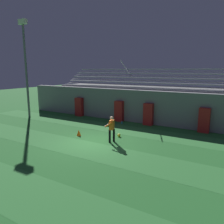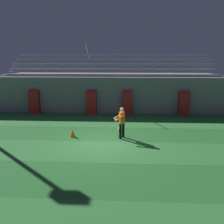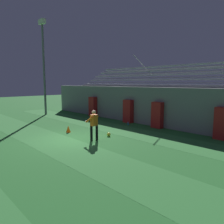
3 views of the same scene
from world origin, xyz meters
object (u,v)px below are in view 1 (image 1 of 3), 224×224
object	(u,v)px
soccer_ball	(119,135)
padding_pillar_gate_left	(119,111)
padding_pillar_far_left	(79,107)
padding_pillar_far_right	(204,120)
traffic_cone	(79,133)
padding_pillar_gate_right	(148,114)
water_bottle	(122,122)
floodlight_pole	(25,58)
goalkeeper	(112,127)

from	to	relation	value
soccer_ball	padding_pillar_gate_left	bearing A→B (deg)	118.77
padding_pillar_gate_left	padding_pillar_far_left	xyz separation A→B (m)	(-4.50, 0.00, 0.00)
padding_pillar_far_right	padding_pillar_gate_left	bearing A→B (deg)	180.00
traffic_cone	padding_pillar_gate_right	bearing A→B (deg)	60.04
padding_pillar_gate_right	traffic_cone	bearing A→B (deg)	-119.96
padding_pillar_gate_left	soccer_ball	size ratio (longest dim) A/B	8.18
padding_pillar_far_left	water_bottle	xyz separation A→B (m)	(5.19, -0.76, -0.78)
padding_pillar_gate_left	padding_pillar_gate_right	distance (m)	2.75
padding_pillar_gate_left	floodlight_pole	world-z (taller)	floodlight_pole
padding_pillar_far_right	goalkeeper	bearing A→B (deg)	-131.37
padding_pillar_gate_right	soccer_ball	distance (m)	4.20
padding_pillar_gate_right	floodlight_pole	size ratio (longest dim) A/B	0.20
padding_pillar_gate_left	water_bottle	world-z (taller)	padding_pillar_gate_left
floodlight_pole	traffic_cone	world-z (taller)	floodlight_pole
traffic_cone	padding_pillar_far_left	bearing A→B (deg)	128.60
goalkeeper	soccer_ball	distance (m)	1.47
floodlight_pole	traffic_cone	xyz separation A→B (m)	(8.23, -2.52, -5.40)
floodlight_pole	water_bottle	xyz separation A→B (m)	(9.21, 1.99, -5.49)
padding_pillar_far_left	goalkeeper	world-z (taller)	padding_pillar_far_left
padding_pillar_far_right	traffic_cone	distance (m)	9.05
traffic_cone	water_bottle	bearing A→B (deg)	77.67
floodlight_pole	soccer_ball	size ratio (longest dim) A/B	40.94
water_bottle	padding_pillar_gate_right	bearing A→B (deg)	20.24
floodlight_pole	traffic_cone	size ratio (longest dim) A/B	21.45
padding_pillar_far_left	padding_pillar_gate_right	bearing A→B (deg)	0.00
padding_pillar_far_right	padding_pillar_far_left	bearing A→B (deg)	180.00
padding_pillar_gate_left	padding_pillar_far_left	bearing A→B (deg)	180.00
padding_pillar_gate_right	padding_pillar_far_left	size ratio (longest dim) A/B	1.00
padding_pillar_far_left	goalkeeper	xyz separation A→B (m)	(6.87, -5.30, 0.05)
soccer_ball	traffic_cone	world-z (taller)	traffic_cone
padding_pillar_far_left	soccer_ball	distance (m)	7.93
padding_pillar_gate_left	floodlight_pole	bearing A→B (deg)	-162.13
padding_pillar_far_right	padding_pillar_gate_right	bearing A→B (deg)	180.00
padding_pillar_gate_right	traffic_cone	distance (m)	6.12
padding_pillar_far_right	goalkeeper	xyz separation A→B (m)	(-4.67, -5.30, 0.05)
floodlight_pole	soccer_ball	world-z (taller)	floodlight_pole
padding_pillar_gate_right	soccer_ball	size ratio (longest dim) A/B	8.18
padding_pillar_far_left	water_bottle	world-z (taller)	padding_pillar_far_left
padding_pillar_gate_right	traffic_cone	world-z (taller)	padding_pillar_gate_right
soccer_ball	water_bottle	distance (m)	3.69
padding_pillar_gate_right	padding_pillar_far_left	world-z (taller)	same
padding_pillar_gate_right	goalkeeper	world-z (taller)	padding_pillar_gate_right
floodlight_pole	padding_pillar_far_left	bearing A→B (deg)	34.35
floodlight_pole	padding_pillar_gate_right	bearing A→B (deg)	13.70
padding_pillar_far_left	floodlight_pole	distance (m)	6.77
goalkeeper	soccer_ball	size ratio (longest dim) A/B	7.59
soccer_ball	water_bottle	world-z (taller)	water_bottle
floodlight_pole	traffic_cone	distance (m)	10.16
padding_pillar_far_right	traffic_cone	bearing A→B (deg)	-144.26
padding_pillar_gate_right	water_bottle	size ratio (longest dim) A/B	7.50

